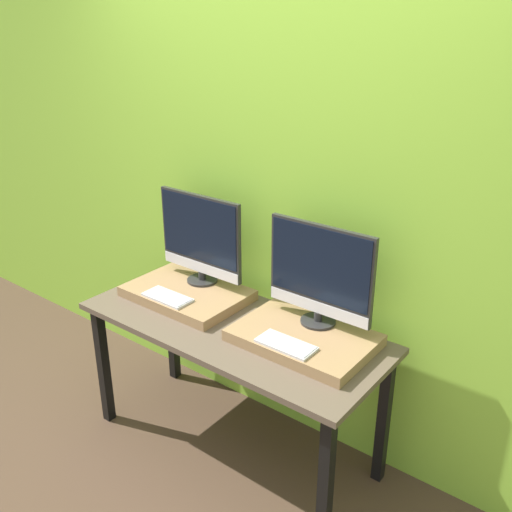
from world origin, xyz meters
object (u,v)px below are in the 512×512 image
(keyboard_left, at_px, (167,297))
(keyboard_right, at_px, (286,344))
(monitor_right, at_px, (320,273))
(monitor_left, at_px, (200,237))

(keyboard_left, bearing_deg, keyboard_right, 0.00)
(monitor_right, relative_size, keyboard_right, 2.01)
(monitor_left, distance_m, monitor_right, 0.73)
(monitor_right, bearing_deg, keyboard_right, -90.00)
(keyboard_left, height_order, monitor_right, monitor_right)
(monitor_right, bearing_deg, keyboard_left, -160.62)
(monitor_right, height_order, keyboard_right, monitor_right)
(keyboard_right, bearing_deg, monitor_left, 160.62)
(keyboard_left, height_order, keyboard_right, same)
(keyboard_left, xyz_separation_m, monitor_right, (0.73, 0.26, 0.24))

